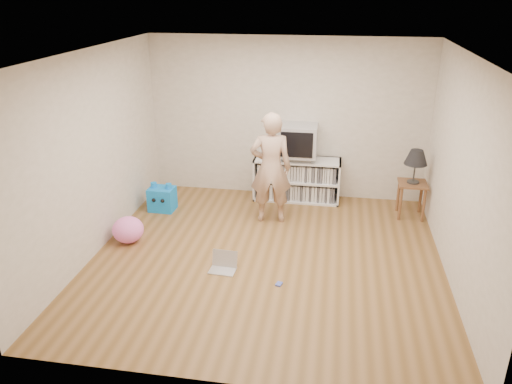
{
  "coord_description": "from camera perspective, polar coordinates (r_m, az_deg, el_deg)",
  "views": [
    {
      "loc": [
        0.8,
        -5.63,
        3.3
      ],
      "look_at": [
        -0.2,
        0.4,
        0.76
      ],
      "focal_mm": 35.0,
      "sensor_mm": 36.0,
      "label": 1
    }
  ],
  "objects": [
    {
      "name": "side_table",
      "position": [
        7.92,
        17.39,
        0.12
      ],
      "size": [
        0.42,
        0.42,
        0.55
      ],
      "color": "brown",
      "rests_on": "ground"
    },
    {
      "name": "walls",
      "position": [
        6.03,
        1.26,
        3.17
      ],
      "size": [
        4.52,
        4.52,
        2.6
      ],
      "color": "beige",
      "rests_on": "ground"
    },
    {
      "name": "ceiling",
      "position": [
        5.73,
        1.38,
        15.53
      ],
      "size": [
        4.5,
        4.5,
        0.01
      ],
      "primitive_type": "cube",
      "color": "white",
      "rests_on": "walls"
    },
    {
      "name": "plush_blue",
      "position": [
        7.99,
        -10.68,
        -0.74
      ],
      "size": [
        0.4,
        0.36,
        0.45
      ],
      "rotation": [
        0.0,
        0.0,
        -0.04
      ],
      "color": "#0A7DE5",
      "rests_on": "ground"
    },
    {
      "name": "person",
      "position": [
        7.28,
        1.69,
        2.75
      ],
      "size": [
        0.66,
        0.48,
        1.67
      ],
      "primitive_type": "imported",
      "rotation": [
        0.0,
        0.0,
        3.28
      ],
      "color": "tan",
      "rests_on": "ground"
    },
    {
      "name": "playing_cards",
      "position": [
        6.04,
        2.64,
        -10.46
      ],
      "size": [
        0.09,
        0.1,
        0.02
      ],
      "primitive_type": "cube",
      "rotation": [
        0.0,
        0.0,
        -0.27
      ],
      "color": "#4B5BC8",
      "rests_on": "ground"
    },
    {
      "name": "ground",
      "position": [
        6.57,
        1.17,
        -7.58
      ],
      "size": [
        4.5,
        4.5,
        0.0
      ],
      "primitive_type": "plane",
      "color": "brown",
      "rests_on": "ground"
    },
    {
      "name": "table_lamp",
      "position": [
        7.74,
        17.83,
        3.72
      ],
      "size": [
        0.34,
        0.34,
        0.52
      ],
      "color": "#333333",
      "rests_on": "side_table"
    },
    {
      "name": "dvd_deck",
      "position": [
        8.09,
        4.77,
        3.99
      ],
      "size": [
        0.45,
        0.35,
        0.07
      ],
      "primitive_type": "cube",
      "color": "gray",
      "rests_on": "media_unit"
    },
    {
      "name": "plush_pink",
      "position": [
        7.12,
        -14.41,
        -4.2
      ],
      "size": [
        0.54,
        0.54,
        0.36
      ],
      "primitive_type": "ellipsoid",
      "rotation": [
        0.0,
        0.0,
        0.31
      ],
      "color": "#FF73D0",
      "rests_on": "ground"
    },
    {
      "name": "crt_tv",
      "position": [
        8.0,
        4.83,
        5.92
      ],
      "size": [
        0.6,
        0.53,
        0.5
      ],
      "color": "#A7A7AC",
      "rests_on": "dvd_deck"
    },
    {
      "name": "laptop",
      "position": [
        6.33,
        -3.72,
        -8.28
      ],
      "size": [
        0.34,
        0.28,
        0.22
      ],
      "rotation": [
        0.0,
        0.0,
        -0.07
      ],
      "color": "silver",
      "rests_on": "ground"
    },
    {
      "name": "media_unit",
      "position": [
        8.23,
        4.69,
        1.49
      ],
      "size": [
        1.4,
        0.45,
        0.7
      ],
      "color": "white",
      "rests_on": "ground"
    }
  ]
}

